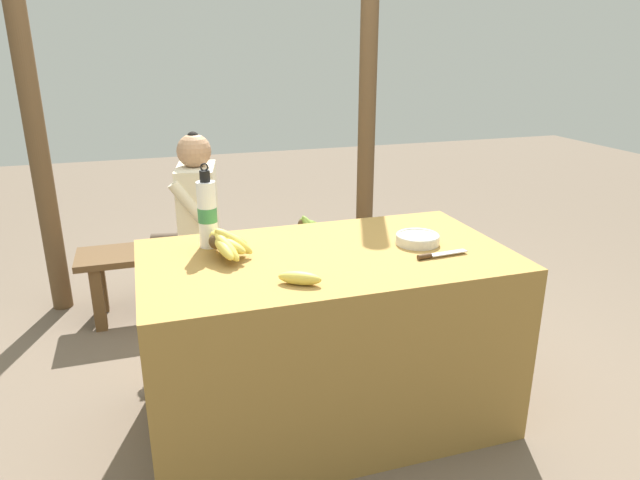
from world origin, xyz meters
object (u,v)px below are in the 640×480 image
Objects in this scene: banana_bunch_ripe at (225,241)px; seated_vendor at (190,213)px; knife at (435,255)px; banana_bunch_green at (307,224)px; support_post_far at (368,84)px; wooden_bench at (228,251)px; water_bottle at (207,213)px; loose_banana_front at (300,278)px; serving_bowl at (417,238)px; support_post_near at (29,92)px.

seated_vendor is (-0.03, 1.10, -0.20)m from banana_bunch_ripe.
banana_bunch_green is at bearing 89.97° from knife.
wooden_bench is at bearing -165.08° from support_post_far.
banana_bunch_green is at bearing 54.88° from water_bottle.
banana_bunch_ripe is at bearing -98.38° from wooden_bench.
support_post_far is (1.15, 0.28, 0.64)m from seated_vendor.
water_bottle is at bearing 116.92° from loose_banana_front.
banana_bunch_green is at bearing 94.96° from serving_bowl.
knife is at bearing -103.06° from support_post_far.
support_post_far is at bearing -155.88° from seated_vendor.
support_post_near is at bearing 180.00° from support_post_far.
serving_bowl is (0.75, -0.07, -0.04)m from banana_bunch_ripe.
loose_banana_front reaches higher than banana_bunch_green.
serving_bowl is at bearing -5.51° from banana_bunch_ripe.
support_post_near is 1.90m from support_post_far.
knife is 2.28m from support_post_near.
support_post_near is at bearing 136.64° from serving_bowl.
banana_bunch_green is 0.10× the size of support_post_near.
support_post_far reaches higher than knife.
wooden_bench is 0.67× the size of support_post_far.
loose_banana_front is 0.59× the size of banana_bunch_green.
water_bottle reaches higher than serving_bowl.
serving_bowl is 0.17× the size of seated_vendor.
wooden_bench is 0.33m from seated_vendor.
serving_bowl reaches higher than knife.
serving_bowl is at bearing -43.36° from support_post_near.
seated_vendor is at bearing 99.20° from loose_banana_front.
loose_banana_front is 1.54m from banana_bunch_green.
support_post_far is (1.16, 1.23, 0.37)m from water_bottle.
seated_vendor is at bearing 116.17° from knife.
support_post_near is (-0.95, 0.25, 0.90)m from wooden_bench.
support_post_near is at bearing 120.02° from loose_banana_front.
wooden_bench is (0.17, 1.12, -0.46)m from banana_bunch_ripe.
support_post_near reaches higher than serving_bowl.
wooden_bench is 1.34m from support_post_far.
support_post_near is at bearing -9.67° from seated_vendor.
water_bottle reaches higher than knife.
wooden_bench is 1.59× the size of seated_vendor.
banana_bunch_green is at bearing -151.73° from support_post_far.
banana_bunch_ripe reaches higher than wooden_bench.
banana_bunch_green is 0.95m from support_post_far.
banana_bunch_ripe is 0.27× the size of seated_vendor.
banana_bunch_ripe is at bearing 174.49° from serving_bowl.
seated_vendor reaches higher than knife.
support_post_near is (-1.54, 1.45, 0.49)m from serving_bowl.
banana_bunch_ripe is 1.09× the size of banana_bunch_green.
support_post_far reaches higher than loose_banana_front.
banana_bunch_green is (0.45, 1.45, -0.29)m from loose_banana_front.
wooden_bench is (-0.58, 1.36, -0.40)m from knife.
water_bottle is (-0.79, 0.22, 0.11)m from serving_bowl.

